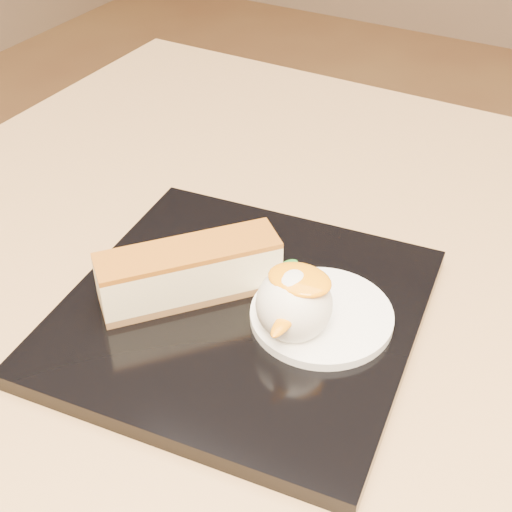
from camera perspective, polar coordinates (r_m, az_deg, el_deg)
The scene contains 6 objects.
dessert_plate at distance 0.46m, azimuth -1.21°, elevation -4.65°, with size 0.22×0.22×0.01m, color black.
cheesecake at distance 0.46m, azimuth -5.35°, elevation -1.27°, with size 0.10×0.11×0.04m.
cream_smear at distance 0.45m, azimuth 5.27°, elevation -4.76°, with size 0.09×0.09×0.01m, color white.
ice_cream_scoop at distance 0.43m, azimuth 3.06°, elevation -3.87°, with size 0.05×0.05×0.05m, color white.
mango_sauce at distance 0.41m, azimuth 3.52°, elevation -1.90°, with size 0.04×0.03×0.01m, color orange.
mint_sprig at distance 0.47m, azimuth 3.39°, elevation -1.43°, with size 0.04×0.03×0.00m.
Camera 1 is at (0.12, -0.27, 1.04)m, focal length 50.00 mm.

